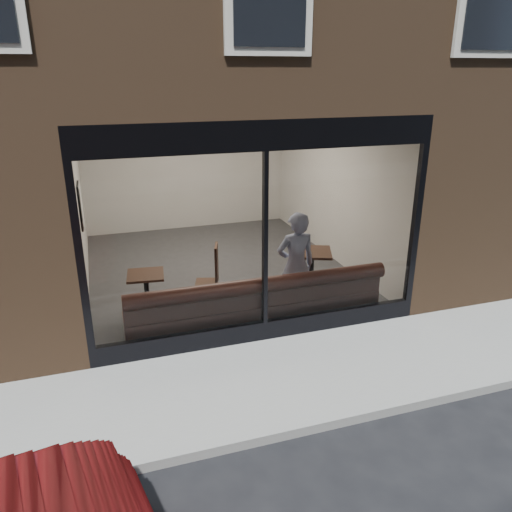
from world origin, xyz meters
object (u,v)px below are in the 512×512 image
object	(u,v)px
cafe_table_right	(312,252)
cafe_chair_left	(206,283)
person	(296,266)
banquette	(256,314)
cafe_table_left	(145,275)

from	to	relation	value
cafe_table_right	cafe_chair_left	size ratio (longest dim) A/B	1.75
person	cafe_table_right	world-z (taller)	person
cafe_table_right	person	bearing A→B (deg)	-128.56
cafe_table_right	banquette	bearing A→B (deg)	-143.80
cafe_table_left	cafe_chair_left	bearing A→B (deg)	25.77
cafe_table_left	cafe_chair_left	distance (m)	1.31
cafe_table_left	banquette	bearing A→B (deg)	-28.97
person	cafe_table_right	bearing A→B (deg)	-127.95
cafe_table_right	cafe_table_left	bearing A→B (deg)	-177.21
cafe_table_left	cafe_chair_left	world-z (taller)	cafe_table_left
person	cafe_table_right	distance (m)	1.07
person	cafe_chair_left	world-z (taller)	person
banquette	cafe_chair_left	distance (m)	1.47
person	cafe_table_left	bearing A→B (deg)	-16.08
cafe_table_left	cafe_table_right	bearing A→B (deg)	2.79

